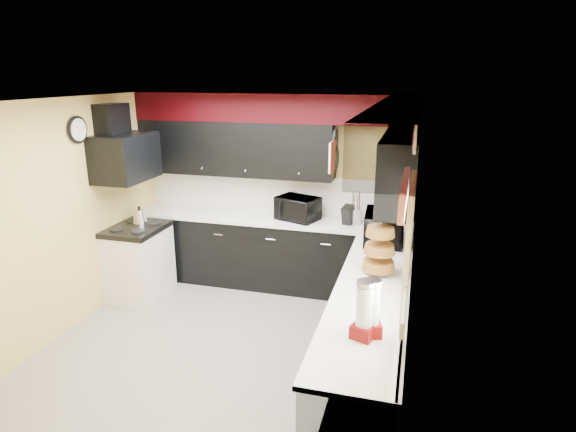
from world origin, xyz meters
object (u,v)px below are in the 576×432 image
object	(u,v)px
toaster_oven	(297,208)
utensil_crock	(355,216)
knife_block	(348,215)
kettle	(140,216)
microwave	(384,227)

from	to	relation	value
toaster_oven	utensil_crock	xyz separation A→B (m)	(0.73, 0.05, -0.06)
utensil_crock	knife_block	distance (m)	0.13
utensil_crock	kettle	distance (m)	2.72
utensil_crock	knife_block	bearing A→B (deg)	-131.66
microwave	utensil_crock	world-z (taller)	microwave
knife_block	utensil_crock	bearing A→B (deg)	64.16
microwave	kettle	xyz separation A→B (m)	(-3.04, -0.01, -0.11)
toaster_oven	kettle	size ratio (longest dim) A/B	2.73
toaster_oven	knife_block	world-z (taller)	toaster_oven
kettle	toaster_oven	bearing A→B (deg)	17.06
toaster_oven	microwave	distance (m)	1.27
knife_block	kettle	bearing A→B (deg)	-152.16
knife_block	toaster_oven	bearing A→B (deg)	-167.76
microwave	toaster_oven	bearing A→B (deg)	59.90
toaster_oven	utensil_crock	bearing A→B (deg)	24.38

